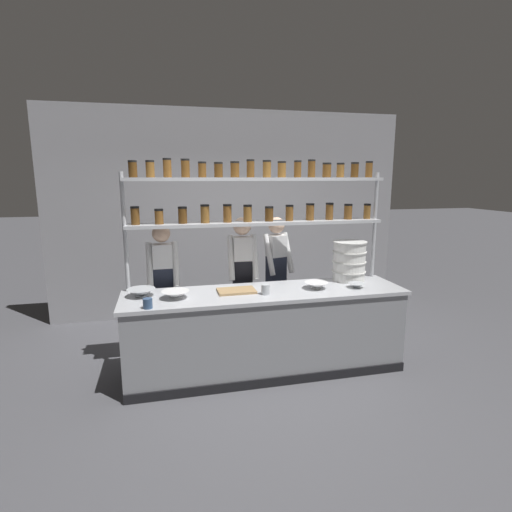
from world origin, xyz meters
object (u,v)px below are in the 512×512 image
(prep_bowl_center_back, at_px, (316,285))
(chef_right, at_px, (276,271))
(serving_cup_front, at_px, (148,303))
(container_stack, at_px, (349,261))
(chef_left, at_px, (163,284))
(prep_bowl_near_right, at_px, (356,286))
(serving_cup_by_board, at_px, (265,289))
(cutting_board, at_px, (237,291))
(prep_bowl_near_left, at_px, (141,293))
(spice_shelf_unit, at_px, (258,202))
(prep_bowl_center_front, at_px, (175,295))
(chef_center, at_px, (243,276))

(prep_bowl_center_back, bearing_deg, chef_right, 103.85)
(serving_cup_front, bearing_deg, container_stack, 12.87)
(chef_left, bearing_deg, prep_bowl_near_right, -20.07)
(prep_bowl_near_right, bearing_deg, container_stack, 79.08)
(chef_left, distance_m, chef_right, 1.45)
(serving_cup_by_board, bearing_deg, cutting_board, 149.68)
(chef_right, bearing_deg, chef_left, 172.26)
(cutting_board, relative_size, prep_bowl_near_right, 2.14)
(serving_cup_front, bearing_deg, prep_bowl_near_left, 100.59)
(spice_shelf_unit, bearing_deg, serving_cup_by_board, -93.82)
(prep_bowl_near_left, height_order, serving_cup_by_board, serving_cup_by_board)
(container_stack, distance_m, prep_bowl_center_front, 2.06)
(prep_bowl_near_right, bearing_deg, chef_right, 125.44)
(spice_shelf_unit, xyz_separation_m, prep_bowl_near_left, (-1.29, -0.22, -0.89))
(chef_left, bearing_deg, chef_center, -1.50)
(container_stack, relative_size, prep_bowl_near_right, 2.51)
(prep_bowl_near_left, xyz_separation_m, prep_bowl_near_right, (2.31, -0.21, -0.01))
(chef_right, distance_m, serving_cup_front, 1.93)
(spice_shelf_unit, bearing_deg, serving_cup_front, -152.43)
(serving_cup_by_board, bearing_deg, container_stack, 17.14)
(chef_left, height_order, serving_cup_front, chef_left)
(chef_center, relative_size, cutting_board, 4.16)
(chef_left, bearing_deg, prep_bowl_center_back, -22.41)
(cutting_board, bearing_deg, chef_left, 144.59)
(chef_center, distance_m, prep_bowl_center_back, 0.94)
(chef_right, height_order, prep_bowl_near_right, chef_right)
(prep_bowl_near_left, xyz_separation_m, prep_bowl_center_front, (0.34, -0.15, -0.00))
(cutting_board, relative_size, prep_bowl_center_front, 1.42)
(cutting_board, distance_m, serving_cup_by_board, 0.32)
(container_stack, xyz_separation_m, prep_bowl_near_right, (-0.06, -0.33, -0.21))
(prep_bowl_near_left, distance_m, prep_bowl_center_back, 1.87)
(cutting_board, xyz_separation_m, prep_bowl_near_right, (1.32, -0.14, 0.01))
(chef_left, height_order, prep_bowl_center_back, chef_left)
(chef_left, bearing_deg, spice_shelf_unit, -15.04)
(chef_center, relative_size, prep_bowl_near_right, 8.91)
(prep_bowl_near_left, xyz_separation_m, serving_cup_front, (0.08, -0.41, 0.01))
(prep_bowl_near_left, height_order, serving_cup_front, serving_cup_front)
(prep_bowl_near_left, bearing_deg, serving_cup_front, -79.41)
(container_stack, height_order, serving_cup_front, container_stack)
(chef_left, distance_m, chef_center, 0.94)
(container_stack, height_order, cutting_board, container_stack)
(container_stack, bearing_deg, spice_shelf_unit, 174.19)
(chef_center, bearing_deg, chef_left, -177.19)
(chef_right, relative_size, prep_bowl_near_right, 8.74)
(chef_left, xyz_separation_m, chef_center, (0.93, 0.01, 0.04))
(prep_bowl_center_front, bearing_deg, prep_bowl_near_left, 156.31)
(prep_bowl_near_right, bearing_deg, chef_left, 161.82)
(spice_shelf_unit, xyz_separation_m, chef_right, (0.36, 0.49, -0.92))
(prep_bowl_near_left, distance_m, prep_bowl_center_front, 0.37)
(spice_shelf_unit, distance_m, serving_cup_front, 1.63)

